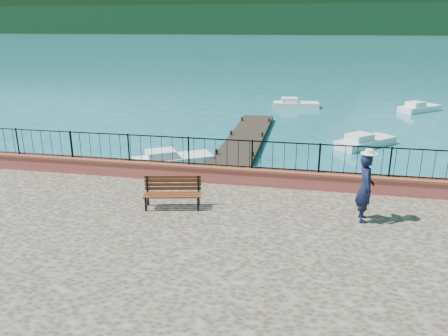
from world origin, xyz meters
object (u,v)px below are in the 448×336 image
at_px(boat_0, 173,157).
at_px(boat_5, 420,106).
at_px(park_bench, 173,199).
at_px(person, 365,188).
at_px(boat_4, 296,102).
at_px(boat_2, 366,139).

xyz_separation_m(boat_0, boat_5, (14.58, 16.68, 0.00)).
bearing_deg(boat_0, park_bench, -103.84).
bearing_deg(boat_5, person, -145.72).
distance_m(boat_0, boat_4, 17.26).
bearing_deg(person, boat_5, -18.63).
relative_size(park_bench, boat_2, 0.47).
relative_size(park_bench, person, 0.92).
xyz_separation_m(boat_0, boat_4, (5.15, 16.47, 0.00)).
height_order(boat_0, boat_4, same).
relative_size(person, boat_2, 0.52).
bearing_deg(park_bench, boat_2, 49.57).
bearing_deg(park_bench, boat_5, 51.41).
xyz_separation_m(park_bench, person, (5.45, 0.20, 0.68)).
bearing_deg(park_bench, boat_0, 96.00).
distance_m(park_bench, boat_2, 14.62).
bearing_deg(boat_0, boat_5, 17.02).
bearing_deg(boat_4, person, -89.08).
bearing_deg(boat_2, person, -141.70).
bearing_deg(boat_4, park_bench, -102.10).
bearing_deg(person, boat_2, -9.83).
xyz_separation_m(boat_2, boat_5, (5.18, 11.40, 0.00)).
relative_size(boat_0, boat_5, 1.08).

